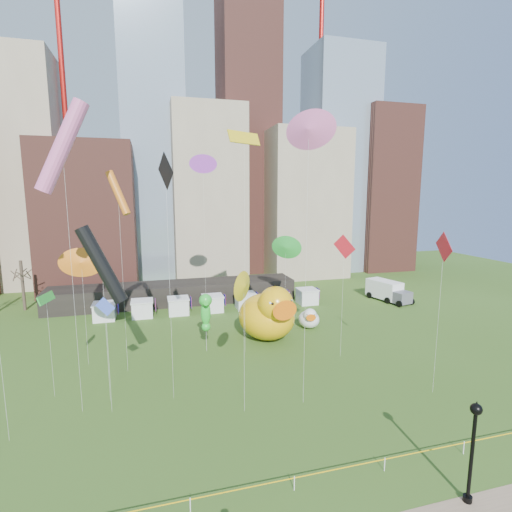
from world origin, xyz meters
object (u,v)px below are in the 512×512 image
object	(u,v)px
seahorse_purple	(275,311)
box_truck	(387,291)
big_duck	(268,314)
seahorse_green	(206,309)
small_duck	(309,318)
lamppost	(473,441)

from	to	relation	value
seahorse_purple	box_truck	distance (m)	25.21
big_duck	seahorse_green	xyz separation A→B (m)	(-7.59, -1.54, 1.62)
big_duck	box_truck	distance (m)	26.27
big_duck	small_duck	world-z (taller)	big_duck
big_duck	lamppost	xyz separation A→B (m)	(3.51, -26.44, 0.56)
small_duck	box_truck	xyz separation A→B (m)	(17.47, 8.86, 0.33)
small_duck	seahorse_purple	distance (m)	5.94
seahorse_purple	lamppost	bearing A→B (deg)	-70.20
box_truck	seahorse_purple	bearing A→B (deg)	-168.76
seahorse_purple	box_truck	size ratio (longest dim) A/B	0.59
seahorse_green	box_truck	xyz separation A→B (m)	(31.30, 12.74, -3.14)
big_duck	box_truck	size ratio (longest dim) A/B	1.19
big_duck	small_duck	size ratio (longest dim) A/B	2.35
lamppost	small_duck	bearing A→B (deg)	84.57
big_duck	lamppost	distance (m)	26.68
big_duck	small_duck	xyz separation A→B (m)	(6.24, 2.34, -1.85)
lamppost	box_truck	distance (m)	42.77
lamppost	box_truck	world-z (taller)	lamppost
small_duck	seahorse_purple	bearing A→B (deg)	-143.98
big_duck	seahorse_green	world-z (taller)	big_duck
lamppost	seahorse_green	bearing A→B (deg)	114.02
seahorse_purple	small_duck	bearing A→B (deg)	34.78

